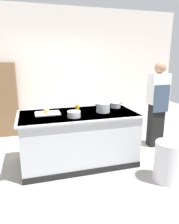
{
  "coord_description": "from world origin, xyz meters",
  "views": [
    {
      "loc": [
        -0.75,
        -3.25,
        1.78
      ],
      "look_at": [
        0.25,
        0.2,
        0.85
      ],
      "focal_mm": 33.2,
      "sensor_mm": 36.0,
      "label": 1
    }
  ],
  "objects_px": {
    "onion": "(46,110)",
    "mixing_bowl": "(74,114)",
    "person_chef": "(157,103)",
    "juice_cup": "(77,107)",
    "trash_bin": "(168,162)",
    "sauce_pan": "(116,105)",
    "stock_pot": "(103,108)"
  },
  "relations": [
    {
      "from": "juice_cup",
      "to": "person_chef",
      "type": "distance_m",
      "value": 1.68
    },
    {
      "from": "mixing_bowl",
      "to": "stock_pot",
      "type": "bearing_deg",
      "value": 17.18
    },
    {
      "from": "juice_cup",
      "to": "trash_bin",
      "type": "height_order",
      "value": "juice_cup"
    },
    {
      "from": "onion",
      "to": "sauce_pan",
      "type": "xyz_separation_m",
      "value": [
        1.27,
        0.12,
        -0.02
      ]
    },
    {
      "from": "stock_pot",
      "to": "trash_bin",
      "type": "distance_m",
      "value": 1.3
    },
    {
      "from": "onion",
      "to": "person_chef",
      "type": "distance_m",
      "value": 2.23
    },
    {
      "from": "mixing_bowl",
      "to": "onion",
      "type": "bearing_deg",
      "value": 144.21
    },
    {
      "from": "onion",
      "to": "person_chef",
      "type": "bearing_deg",
      "value": 5.64
    },
    {
      "from": "trash_bin",
      "to": "person_chef",
      "type": "bearing_deg",
      "value": 64.5
    },
    {
      "from": "sauce_pan",
      "to": "person_chef",
      "type": "xyz_separation_m",
      "value": [
        0.95,
        0.1,
        -0.03
      ]
    },
    {
      "from": "juice_cup",
      "to": "trash_bin",
      "type": "bearing_deg",
      "value": -45.13
    },
    {
      "from": "onion",
      "to": "mixing_bowl",
      "type": "relative_size",
      "value": 0.46
    },
    {
      "from": "stock_pot",
      "to": "person_chef",
      "type": "distance_m",
      "value": 1.33
    },
    {
      "from": "stock_pot",
      "to": "trash_bin",
      "type": "height_order",
      "value": "stock_pot"
    },
    {
      "from": "stock_pot",
      "to": "person_chef",
      "type": "relative_size",
      "value": 0.17
    },
    {
      "from": "onion",
      "to": "trash_bin",
      "type": "height_order",
      "value": "onion"
    },
    {
      "from": "onion",
      "to": "juice_cup",
      "type": "height_order",
      "value": "onion"
    },
    {
      "from": "stock_pot",
      "to": "sauce_pan",
      "type": "distance_m",
      "value": 0.41
    },
    {
      "from": "onion",
      "to": "mixing_bowl",
      "type": "bearing_deg",
      "value": -35.79
    },
    {
      "from": "onion",
      "to": "mixing_bowl",
      "type": "distance_m",
      "value": 0.49
    },
    {
      "from": "sauce_pan",
      "to": "trash_bin",
      "type": "bearing_deg",
      "value": -70.92
    },
    {
      "from": "sauce_pan",
      "to": "mixing_bowl",
      "type": "bearing_deg",
      "value": -154.84
    },
    {
      "from": "sauce_pan",
      "to": "juice_cup",
      "type": "relative_size",
      "value": 2.44
    },
    {
      "from": "onion",
      "to": "trash_bin",
      "type": "relative_size",
      "value": 0.15
    },
    {
      "from": "stock_pot",
      "to": "mixing_bowl",
      "type": "distance_m",
      "value": 0.56
    },
    {
      "from": "sauce_pan",
      "to": "juice_cup",
      "type": "distance_m",
      "value": 0.72
    },
    {
      "from": "onion",
      "to": "sauce_pan",
      "type": "height_order",
      "value": "onion"
    },
    {
      "from": "trash_bin",
      "to": "mixing_bowl",
      "type": "bearing_deg",
      "value": 150.99
    },
    {
      "from": "onion",
      "to": "trash_bin",
      "type": "bearing_deg",
      "value": -30.73
    },
    {
      "from": "juice_cup",
      "to": "trash_bin",
      "type": "xyz_separation_m",
      "value": [
        1.1,
        -1.11,
        -0.64
      ]
    },
    {
      "from": "stock_pot",
      "to": "juice_cup",
      "type": "relative_size",
      "value": 2.94
    },
    {
      "from": "onion",
      "to": "person_chef",
      "type": "relative_size",
      "value": 0.05
    }
  ]
}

